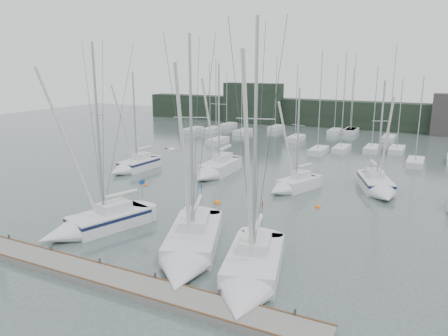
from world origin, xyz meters
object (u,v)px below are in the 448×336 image
object	(u,v)px
sailboat_mid_a	(132,166)
sailboat_mid_b	(214,170)
sailboat_mid_d	(379,187)
buoy_c	(145,185)
buoy_a	(217,203)
sailboat_near_center	(189,252)
buoy_b	(318,207)
sailboat_near_right	(249,277)
sailboat_mid_c	(291,186)
sailboat_near_left	(90,225)

from	to	relation	value
sailboat_mid_a	sailboat_mid_b	bearing A→B (deg)	19.75
sailboat_mid_d	buoy_c	bearing A→B (deg)	178.71
sailboat_mid_b	buoy_c	bearing A→B (deg)	-126.70
sailboat_mid_a	sailboat_mid_d	world-z (taller)	sailboat_mid_a
sailboat_mid_a	buoy_a	xyz separation A→B (m)	(13.96, -5.76, -0.58)
sailboat_near_center	buoy_c	world-z (taller)	sailboat_near_center
sailboat_near_center	buoy_b	xyz separation A→B (m)	(4.42, 13.64, -0.54)
sailboat_near_right	buoy_a	distance (m)	14.78
sailboat_near_center	buoy_b	world-z (taller)	sailboat_near_center
sailboat_near_center	sailboat_mid_a	xyz separation A→B (m)	(-17.68, 16.51, 0.04)
sailboat_near_center	sailboat_mid_a	size ratio (longest dim) A/B	1.25
sailboat_mid_c	buoy_c	bearing A→B (deg)	-140.62
sailboat_mid_c	buoy_a	world-z (taller)	sailboat_mid_c
sailboat_mid_d	sailboat_mid_a	bearing A→B (deg)	167.02
sailboat_mid_d	buoy_b	xyz separation A→B (m)	(-3.94, -6.66, -0.57)
sailboat_near_right	sailboat_mid_d	bearing A→B (deg)	65.29
sailboat_near_left	buoy_c	world-z (taller)	sailboat_near_left
sailboat_mid_d	buoy_c	xyz separation A→B (m)	(-21.24, -7.72, -0.57)
sailboat_near_left	buoy_b	xyz separation A→B (m)	(13.11, 13.07, -0.58)
sailboat_mid_d	buoy_b	bearing A→B (deg)	-141.86
sailboat_near_right	sailboat_mid_b	xyz separation A→B (m)	(-13.20, 20.44, 0.03)
sailboat_mid_d	buoy_c	size ratio (longest dim) A/B	23.63
buoy_b	buoy_c	world-z (taller)	buoy_b
buoy_c	buoy_a	bearing A→B (deg)	-11.31
sailboat_near_right	buoy_c	bearing A→B (deg)	126.40
sailboat_mid_a	sailboat_mid_d	size ratio (longest dim) A/B	1.05
buoy_a	buoy_c	bearing A→B (deg)	168.69
sailboat_mid_b	buoy_a	bearing A→B (deg)	-62.70
sailboat_mid_a	sailboat_mid_c	size ratio (longest dim) A/B	1.13
sailboat_mid_a	sailboat_mid_d	xyz separation A→B (m)	(26.04, 3.79, -0.01)
buoy_b	buoy_c	xyz separation A→B (m)	(-17.30, -1.06, 0.00)
sailboat_mid_a	sailboat_mid_b	xyz separation A→B (m)	(9.19, 2.55, 0.02)
buoy_b	sailboat_mid_c	bearing A→B (deg)	135.93
sailboat_near_right	buoy_c	world-z (taller)	sailboat_near_right
buoy_a	sailboat_mid_b	bearing A→B (deg)	119.89
sailboat_mid_a	buoy_b	size ratio (longest dim) A/B	24.24
sailboat_near_right	sailboat_near_center	bearing A→B (deg)	148.56
sailboat_near_center	sailboat_mid_c	world-z (taller)	sailboat_near_center
sailboat_mid_a	sailboat_mid_d	distance (m)	26.31
sailboat_mid_c	sailboat_near_left	bearing A→B (deg)	-98.86
buoy_b	sailboat_near_left	bearing A→B (deg)	-135.09
sailboat_mid_d	sailboat_mid_c	bearing A→B (deg)	-178.66
sailboat_near_center	buoy_b	bearing A→B (deg)	49.63
sailboat_mid_a	buoy_b	world-z (taller)	sailboat_mid_a
sailboat_near_right	sailboat_mid_c	world-z (taller)	sailboat_near_right
sailboat_near_left	sailboat_mid_a	bearing A→B (deg)	137.25
sailboat_near_left	sailboat_mid_d	bearing A→B (deg)	67.00
sailboat_mid_a	buoy_c	distance (m)	6.23
sailboat_near_center	sailboat_mid_d	size ratio (longest dim) A/B	1.32
sailboat_mid_b	buoy_a	distance (m)	9.61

